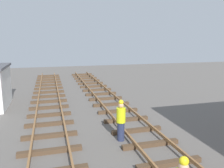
# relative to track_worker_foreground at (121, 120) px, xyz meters

# --- Properties ---
(track_worker_foreground) EXTENTS (0.40, 0.40, 1.87)m
(track_worker_foreground) POSITION_rel_track_worker_foreground_xyz_m (0.00, 0.00, 0.00)
(track_worker_foreground) COLOR #262D4C
(track_worker_foreground) RESTS_ON ground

